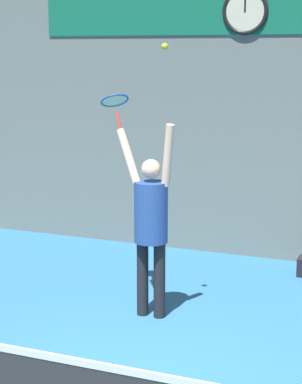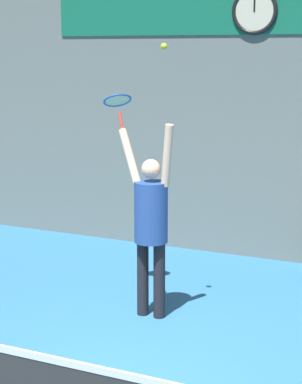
{
  "view_description": "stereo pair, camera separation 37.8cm",
  "coord_description": "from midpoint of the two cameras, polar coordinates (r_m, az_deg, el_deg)",
  "views": [
    {
      "loc": [
        2.26,
        -4.89,
        2.92
      ],
      "look_at": [
        -0.51,
        1.91,
        1.42
      ],
      "focal_mm": 65.0,
      "sensor_mm": 36.0,
      "label": 1
    },
    {
      "loc": [
        2.61,
        -4.74,
        2.92
      ],
      "look_at": [
        -0.51,
        1.91,
        1.42
      ],
      "focal_mm": 65.0,
      "sensor_mm": 36.0,
      "label": 2
    }
  ],
  "objects": [
    {
      "name": "sponsor_banner",
      "position": [
        9.69,
        7.86,
        14.51
      ],
      "size": [
        6.52,
        0.02,
        0.62
      ],
      "color": "#146B4C"
    },
    {
      "name": "scoreboard_clock",
      "position": [
        9.72,
        6.6,
        14.53
      ],
      "size": [
        0.64,
        0.06,
        0.64
      ],
      "color": "beige"
    },
    {
      "name": "back_wall",
      "position": [
        9.74,
        7.79,
        9.01
      ],
      "size": [
        18.0,
        0.1,
        5.0
      ],
      "color": "slate",
      "rests_on": "ground_plane"
    },
    {
      "name": "tennis_player",
      "position": [
        7.57,
        -1.45,
        -2.25
      ],
      "size": [
        0.84,
        0.49,
        2.17
      ],
      "color": "black",
      "rests_on": "ground_plane"
    },
    {
      "name": "tennis_ball",
      "position": [
        7.19,
        -0.4,
        11.85
      ],
      "size": [
        0.07,
        0.07,
        0.07
      ],
      "color": "#CCDB2D"
    },
    {
      "name": "tennis_racket",
      "position": [
        7.95,
        -4.35,
        7.36
      ],
      "size": [
        0.44,
        0.44,
        0.41
      ],
      "color": "red"
    }
  ]
}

